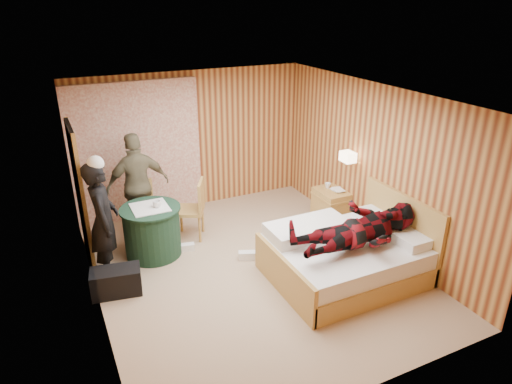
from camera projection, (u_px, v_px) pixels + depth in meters
name	position (u px, v px, depth m)	size (l,w,h in m)	color
floor	(251.00, 269.00, 6.62)	(4.20, 5.00, 0.01)	tan
ceiling	(250.00, 97.00, 5.63)	(4.20, 5.00, 0.01)	silver
wall_back	(192.00, 141.00, 8.20)	(4.20, 0.02, 2.50)	tan
wall_left	(87.00, 221.00, 5.29)	(0.02, 5.00, 2.50)	tan
wall_right	(375.00, 167.00, 6.96)	(0.02, 5.00, 2.50)	tan
curtain	(137.00, 153.00, 7.76)	(2.20, 0.08, 2.40)	white
doorway	(80.00, 195.00, 6.55)	(0.06, 0.90, 2.05)	black
wall_lamp	(348.00, 157.00, 7.25)	(0.26, 0.24, 0.16)	gold
bed	(345.00, 256.00, 6.36)	(2.00, 1.57, 1.08)	tan
nightstand	(331.00, 206.00, 7.87)	(0.46, 0.63, 0.60)	tan
round_table	(152.00, 231.00, 6.86)	(0.89, 0.89, 0.79)	#1C3D2A
chair_far	(141.00, 204.00, 7.40)	(0.47, 0.47, 0.93)	tan
chair_near	(195.00, 205.00, 7.30)	(0.60, 0.60, 0.98)	tan
duffel_bag	(116.00, 281.00, 6.02)	(0.64, 0.34, 0.36)	black
sneaker_left	(186.00, 247.00, 7.08)	(0.25, 0.10, 0.11)	white
sneaker_right	(248.00, 255.00, 6.85)	(0.28, 0.12, 0.13)	white
woman_standing	(104.00, 221.00, 6.17)	(0.62, 0.41, 1.70)	black
man_at_table	(138.00, 185.00, 7.30)	(1.01, 0.42, 1.72)	#71684B
man_on_bed	(361.00, 220.00, 5.93)	(1.77, 0.67, 0.86)	#5E090E
book_lower	(334.00, 191.00, 7.71)	(0.17, 0.22, 0.02)	white
book_upper	(334.00, 190.00, 7.71)	(0.16, 0.22, 0.02)	white
cup_nightstand	(328.00, 186.00, 7.85)	(0.10, 0.10, 0.09)	white
cup_table	(157.00, 204.00, 6.69)	(0.12, 0.12, 0.10)	white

